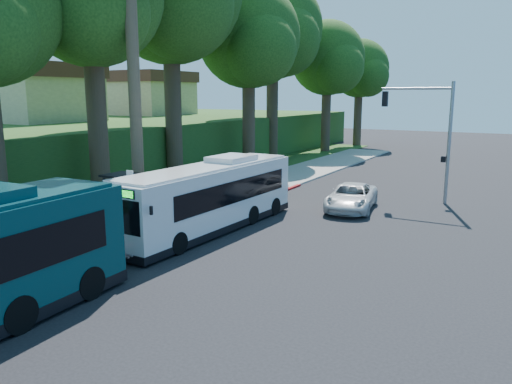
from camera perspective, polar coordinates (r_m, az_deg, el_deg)
The scene contains 15 objects.
ground at distance 23.08m, azimuth 4.79°, elevation -4.70°, with size 140.00×140.00×0.00m, color black.
sidewalk at distance 26.84m, azimuth -9.50°, elevation -2.43°, with size 4.50×70.00×0.12m, color gray.
red_curb at distance 22.44m, azimuth -11.36°, elevation -5.17°, with size 0.25×30.00×0.13m, color maroon.
grass_verge at distance 34.19m, azimuth -11.67°, elevation 0.35°, with size 8.00×70.00×0.06m, color #234719.
bus_shelter at distance 24.35m, azimuth -13.78°, elevation 0.22°, with size 3.20×1.51×2.55m.
stop_sign_pole at distance 21.52m, azimuth -14.11°, elevation -0.46°, with size 0.35×0.06×3.17m.
traffic_signal_pole at distance 30.73m, azimuth 19.43°, elevation 7.03°, with size 4.10×0.30×7.00m.
hillside_backdrop at distance 50.24m, azimuth -15.67°, elevation 6.32°, with size 24.00×60.00×8.80m.
tree_0 at distance 30.00m, azimuth -18.34°, elevation 20.03°, with size 8.40×8.00×15.70m.
tree_2 at distance 42.11m, azimuth -0.75°, elevation 16.84°, with size 8.82×8.40×15.12m.
tree_3 at distance 50.18m, azimuth 2.03°, elevation 17.63°, with size 10.08×9.60×17.28m.
tree_4 at distance 56.22m, azimuth 8.25°, elevation 14.52°, with size 8.40×8.00×14.14m.
tree_5 at distance 63.36m, azimuth 11.81°, elevation 13.31°, with size 7.35×7.00×12.86m.
white_bus at distance 23.29m, azimuth -5.18°, elevation -0.45°, with size 2.74×11.24×3.33m.
pickup at distance 27.98m, azimuth 10.85°, elevation -0.56°, with size 2.35×5.10×1.42m, color silver.
Camera 1 is at (9.26, -20.18, 6.27)m, focal length 35.00 mm.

